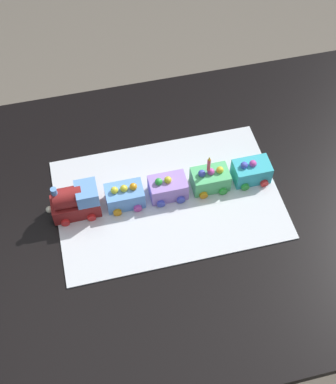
# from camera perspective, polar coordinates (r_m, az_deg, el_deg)

# --- Properties ---
(ground_plane) EXTENTS (8.00, 8.00, 0.00)m
(ground_plane) POSITION_cam_1_polar(r_m,az_deg,el_deg) (2.06, 1.74, -13.02)
(ground_plane) COLOR #6B6054
(dining_table) EXTENTS (1.40, 1.00, 0.74)m
(dining_table) POSITION_cam_1_polar(r_m,az_deg,el_deg) (1.50, 2.34, -3.76)
(dining_table) COLOR black
(dining_table) RESTS_ON ground
(cake_board) EXTENTS (0.60, 0.40, 0.00)m
(cake_board) POSITION_cam_1_polar(r_m,az_deg,el_deg) (1.42, 0.00, -0.75)
(cake_board) COLOR silver
(cake_board) RESTS_ON dining_table
(cake_locomotive) EXTENTS (0.14, 0.08, 0.12)m
(cake_locomotive) POSITION_cam_1_polar(r_m,az_deg,el_deg) (1.37, -10.07, -1.00)
(cake_locomotive) COLOR maroon
(cake_locomotive) RESTS_ON cake_board
(cake_car_caboose_sky_blue) EXTENTS (0.10, 0.08, 0.07)m
(cake_car_caboose_sky_blue) POSITION_cam_1_polar(r_m,az_deg,el_deg) (1.39, -4.75, -0.40)
(cake_car_caboose_sky_blue) COLOR #669EEA
(cake_car_caboose_sky_blue) RESTS_ON cake_board
(cake_car_hopper_lavender) EXTENTS (0.10, 0.08, 0.07)m
(cake_car_hopper_lavender) POSITION_cam_1_polar(r_m,az_deg,el_deg) (1.40, -0.03, 0.50)
(cake_car_hopper_lavender) COLOR #AD84E0
(cake_car_hopper_lavender) RESTS_ON cake_board
(cake_car_tanker_mint_green) EXTENTS (0.10, 0.08, 0.07)m
(cake_car_tanker_mint_green) POSITION_cam_1_polar(r_m,az_deg,el_deg) (1.42, 4.62, 1.42)
(cake_car_tanker_mint_green) COLOR #59CC7A
(cake_car_tanker_mint_green) RESTS_ON cake_board
(cake_car_flatbed_turquoise) EXTENTS (0.10, 0.08, 0.07)m
(cake_car_flatbed_turquoise) POSITION_cam_1_polar(r_m,az_deg,el_deg) (1.45, 9.06, 2.26)
(cake_car_flatbed_turquoise) COLOR #38B7C6
(cake_car_flatbed_turquoise) RESTS_ON cake_board
(birthday_candle) EXTENTS (0.01, 0.01, 0.05)m
(birthday_candle) POSITION_cam_1_polar(r_m,az_deg,el_deg) (1.37, 4.48, 3.09)
(birthday_candle) COLOR #F24C59
(birthday_candle) RESTS_ON cake_car_tanker_mint_green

